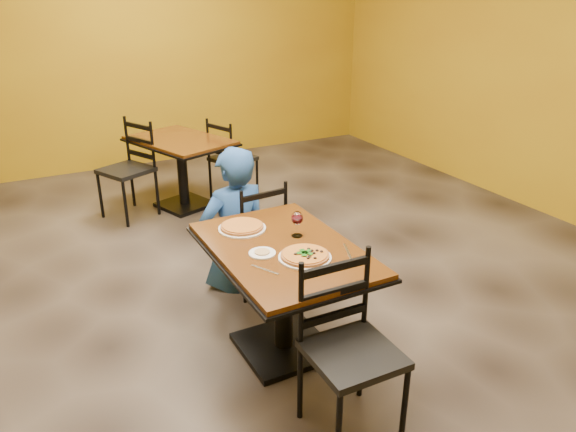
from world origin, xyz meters
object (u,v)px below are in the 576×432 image
diner (234,217)px  pizza_main (305,255)px  chair_main_near (353,355)px  plate_main (305,257)px  wine_glass (297,223)px  chair_second_right (233,159)px  chair_second_left (126,171)px  table_second (181,157)px  chair_main_far (253,234)px  side_plate (262,253)px  table_main (284,275)px  pizza_far (242,226)px  plate_far (242,228)px

diner → pizza_main: size_ratio=3.96×
chair_main_near → plate_main: size_ratio=3.11×
pizza_main → wine_glass: (0.10, 0.29, 0.07)m
chair_second_right → plate_main: bearing=145.1°
chair_main_near → pizza_main: chair_main_near is taller
chair_second_left → pizza_main: bearing=-17.5°
chair_second_right → wine_glass: size_ratio=5.02×
table_second → chair_main_far: chair_main_far is taller
chair_main_near → side_plate: 0.82m
chair_second_left → diner: size_ratio=0.87×
table_main → chair_second_left: size_ratio=1.25×
chair_second_left → pizza_far: chair_second_left is taller
table_second → wine_glass: wine_glass is taller
diner → plate_far: (-0.19, -0.61, 0.19)m
pizza_far → side_plate: pizza_far is taller
chair_main_near → chair_main_far: bearing=84.7°
diner → pizza_far: diner is taller
chair_second_left → side_plate: 2.79m
chair_second_right → pizza_far: (-0.90, -2.38, 0.32)m
table_main → diner: size_ratio=1.09×
chair_second_left → table_main: bearing=-17.7°
diner → pizza_far: (-0.19, -0.61, 0.21)m
diner → side_plate: diner is taller
wine_glass → chair_second_left: bearing=101.1°
chair_main_far → chair_second_left: size_ratio=0.91×
table_second → diner: bearing=-94.3°
pizza_far → table_second: bearing=82.2°
chair_main_near → pizza_main: bearing=86.2°
diner → wine_glass: size_ratio=6.25×
chair_second_right → diner: size_ratio=0.80×
table_second → chair_second_left: size_ratio=1.31×
table_second → chair_second_right: bearing=0.0°
table_second → chair_main_far: size_ratio=1.43×
chair_second_left → wine_glass: 2.72m
chair_main_near → pizza_far: chair_main_near is taller
pizza_far → wine_glass: bearing=-44.5°
table_second → pizza_main: size_ratio=4.52×
plate_far → pizza_far: size_ratio=1.11×
diner → plate_far: diner is taller
pizza_main → side_plate: 0.26m
chair_second_right → table_main: bearing=143.4°
chair_second_right → pizza_main: 3.04m
plate_main → side_plate: size_ratio=1.94×
pizza_main → wine_glass: 0.31m
table_main → plate_far: size_ratio=3.97×
chair_second_left → plate_main: chair_second_left is taller
table_second → pizza_far: bearing=-97.8°
chair_main_far → pizza_far: size_ratio=3.20×
chair_main_near → diner: size_ratio=0.86×
chair_second_right → chair_second_left: bearing=69.4°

